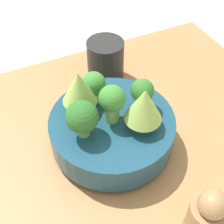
# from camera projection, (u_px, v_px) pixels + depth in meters

# --- Properties ---
(ground_plane) EXTENTS (6.00, 6.00, 0.00)m
(ground_plane) POSITION_uv_depth(u_px,v_px,m) (112.00, 160.00, 0.65)
(ground_plane) COLOR beige
(table) EXTENTS (0.88, 0.69, 0.03)m
(table) POSITION_uv_depth(u_px,v_px,m) (112.00, 156.00, 0.64)
(table) COLOR #9E7042
(table) RESTS_ON ground_plane
(bowl) EXTENTS (0.24, 0.24, 0.07)m
(bowl) POSITION_uv_depth(u_px,v_px,m) (112.00, 130.00, 0.62)
(bowl) COLOR navy
(bowl) RESTS_ON table
(broccoli_floret_front) EXTENTS (0.05, 0.05, 0.07)m
(broccoli_floret_front) POSITION_uv_depth(u_px,v_px,m) (95.00, 85.00, 0.60)
(broccoli_floret_front) COLOR #7AB256
(broccoli_floret_front) RESTS_ON bowl
(broccoli_floret_left) EXTENTS (0.05, 0.05, 0.07)m
(broccoli_floret_left) POSITION_uv_depth(u_px,v_px,m) (142.00, 92.00, 0.59)
(broccoli_floret_left) COLOR #6BA34C
(broccoli_floret_left) RESTS_ON bowl
(romanesco_piece_far) EXTENTS (0.07, 0.07, 0.09)m
(romanesco_piece_far) POSITION_uv_depth(u_px,v_px,m) (144.00, 106.00, 0.54)
(romanesco_piece_far) COLOR #609347
(romanesco_piece_far) RESTS_ON bowl
(broccoli_floret_center) EXTENTS (0.05, 0.05, 0.08)m
(broccoli_floret_center) POSITION_uv_depth(u_px,v_px,m) (112.00, 101.00, 0.56)
(broccoli_floret_center) COLOR #6BA34C
(broccoli_floret_center) RESTS_ON bowl
(romanesco_piece_near) EXTENTS (0.07, 0.07, 0.09)m
(romanesco_piece_near) POSITION_uv_depth(u_px,v_px,m) (79.00, 88.00, 0.57)
(romanesco_piece_near) COLOR #7AB256
(romanesco_piece_near) RESTS_ON bowl
(broccoli_floret_right) EXTENTS (0.06, 0.06, 0.07)m
(broccoli_floret_right) POSITION_uv_depth(u_px,v_px,m) (82.00, 118.00, 0.54)
(broccoli_floret_right) COLOR #6BA34C
(broccoli_floret_right) RESTS_ON bowl
(cup) EXTENTS (0.09, 0.09, 0.10)m
(cup) POSITION_uv_depth(u_px,v_px,m) (106.00, 60.00, 0.76)
(cup) COLOR black
(cup) RESTS_ON table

